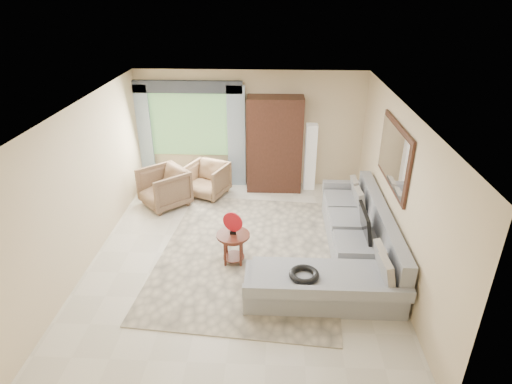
{
  "coord_description": "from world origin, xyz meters",
  "views": [
    {
      "loc": [
        0.55,
        -6.13,
        4.24
      ],
      "look_at": [
        0.25,
        0.35,
        1.05
      ],
      "focal_mm": 30.0,
      "sensor_mm": 36.0,
      "label": 1
    }
  ],
  "objects_px": {
    "tv_screen": "(365,223)",
    "potted_plant": "(152,180)",
    "floor_lamp": "(310,157)",
    "coffee_table": "(233,248)",
    "sectional_sofa": "(347,250)",
    "armchair_right": "(207,180)",
    "armchair_left": "(164,188)",
    "armoire": "(275,145)"
  },
  "relations": [
    {
      "from": "tv_screen",
      "to": "potted_plant",
      "type": "distance_m",
      "value": 4.9
    },
    {
      "from": "coffee_table",
      "to": "potted_plant",
      "type": "height_order",
      "value": "potted_plant"
    },
    {
      "from": "tv_screen",
      "to": "armchair_left",
      "type": "distance_m",
      "value": 4.21
    },
    {
      "from": "floor_lamp",
      "to": "tv_screen",
      "type": "bearing_deg",
      "value": -76.06
    },
    {
      "from": "tv_screen",
      "to": "potted_plant",
      "type": "height_order",
      "value": "tv_screen"
    },
    {
      "from": "tv_screen",
      "to": "armchair_right",
      "type": "distance_m",
      "value": 3.78
    },
    {
      "from": "coffee_table",
      "to": "armchair_left",
      "type": "bearing_deg",
      "value": 129.31
    },
    {
      "from": "coffee_table",
      "to": "potted_plant",
      "type": "distance_m",
      "value": 3.35
    },
    {
      "from": "armchair_left",
      "to": "floor_lamp",
      "type": "height_order",
      "value": "floor_lamp"
    },
    {
      "from": "coffee_table",
      "to": "potted_plant",
      "type": "relative_size",
      "value": 0.96
    },
    {
      "from": "floor_lamp",
      "to": "armoire",
      "type": "bearing_deg",
      "value": -175.71
    },
    {
      "from": "armchair_right",
      "to": "floor_lamp",
      "type": "relative_size",
      "value": 0.54
    },
    {
      "from": "armchair_right",
      "to": "armoire",
      "type": "xyz_separation_m",
      "value": [
        1.46,
        0.43,
        0.68
      ]
    },
    {
      "from": "coffee_table",
      "to": "armchair_right",
      "type": "height_order",
      "value": "armchair_right"
    },
    {
      "from": "armchair_right",
      "to": "armoire",
      "type": "height_order",
      "value": "armoire"
    },
    {
      "from": "tv_screen",
      "to": "armchair_left",
      "type": "height_order",
      "value": "tv_screen"
    },
    {
      "from": "potted_plant",
      "to": "armchair_left",
      "type": "bearing_deg",
      "value": -55.61
    },
    {
      "from": "potted_plant",
      "to": "floor_lamp",
      "type": "relative_size",
      "value": 0.38
    },
    {
      "from": "floor_lamp",
      "to": "armchair_right",
      "type": "bearing_deg",
      "value": -167.81
    },
    {
      "from": "armchair_left",
      "to": "armoire",
      "type": "distance_m",
      "value": 2.55
    },
    {
      "from": "coffee_table",
      "to": "potted_plant",
      "type": "xyz_separation_m",
      "value": [
        -2.07,
        2.63,
        -0.0
      ]
    },
    {
      "from": "tv_screen",
      "to": "armchair_right",
      "type": "bearing_deg",
      "value": 141.7
    },
    {
      "from": "armchair_left",
      "to": "tv_screen",
      "type": "bearing_deg",
      "value": 22.21
    },
    {
      "from": "sectional_sofa",
      "to": "armchair_right",
      "type": "xyz_separation_m",
      "value": [
        -2.69,
        2.47,
        0.09
      ]
    },
    {
      "from": "coffee_table",
      "to": "tv_screen",
      "type": "bearing_deg",
      "value": 4.51
    },
    {
      "from": "coffee_table",
      "to": "armchair_right",
      "type": "relative_size",
      "value": 0.68
    },
    {
      "from": "potted_plant",
      "to": "floor_lamp",
      "type": "distance_m",
      "value": 3.57
    },
    {
      "from": "coffee_table",
      "to": "armoire",
      "type": "relative_size",
      "value": 0.26
    },
    {
      "from": "tv_screen",
      "to": "floor_lamp",
      "type": "height_order",
      "value": "floor_lamp"
    },
    {
      "from": "armchair_right",
      "to": "armoire",
      "type": "distance_m",
      "value": 1.66
    },
    {
      "from": "potted_plant",
      "to": "armoire",
      "type": "xyz_separation_m",
      "value": [
        2.72,
        0.3,
        0.76
      ]
    },
    {
      "from": "tv_screen",
      "to": "potted_plant",
      "type": "bearing_deg",
      "value": 149.72
    },
    {
      "from": "sectional_sofa",
      "to": "coffee_table",
      "type": "distance_m",
      "value": 1.88
    },
    {
      "from": "coffee_table",
      "to": "floor_lamp",
      "type": "distance_m",
      "value": 3.35
    },
    {
      "from": "tv_screen",
      "to": "potted_plant",
      "type": "xyz_separation_m",
      "value": [
        -4.22,
        2.46,
        -0.43
      ]
    },
    {
      "from": "armoire",
      "to": "tv_screen",
      "type": "bearing_deg",
      "value": -61.48
    },
    {
      "from": "armchair_left",
      "to": "floor_lamp",
      "type": "xyz_separation_m",
      "value": [
        3.08,
        1.0,
        0.35
      ]
    },
    {
      "from": "armoire",
      "to": "floor_lamp",
      "type": "height_order",
      "value": "armoire"
    },
    {
      "from": "tv_screen",
      "to": "coffee_table",
      "type": "height_order",
      "value": "tv_screen"
    },
    {
      "from": "potted_plant",
      "to": "armoire",
      "type": "bearing_deg",
      "value": 6.24
    },
    {
      "from": "armchair_left",
      "to": "armchair_right",
      "type": "height_order",
      "value": "armchair_left"
    },
    {
      "from": "tv_screen",
      "to": "armchair_right",
      "type": "relative_size",
      "value": 0.91
    }
  ]
}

